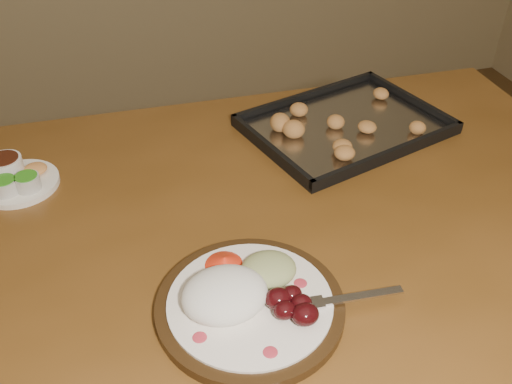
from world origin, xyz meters
name	(u,v)px	position (x,y,z in m)	size (l,w,h in m)	color
dining_table	(228,268)	(0.05, 0.26, 0.65)	(1.53, 0.95, 0.75)	brown
dinner_plate	(246,298)	(0.03, 0.08, 0.77)	(0.35, 0.27, 0.06)	black
condiment_saucer	(15,178)	(-0.30, 0.49, 0.77)	(0.15, 0.15, 0.05)	white
baking_tray	(345,124)	(0.37, 0.50, 0.76)	(0.46, 0.39, 0.04)	black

